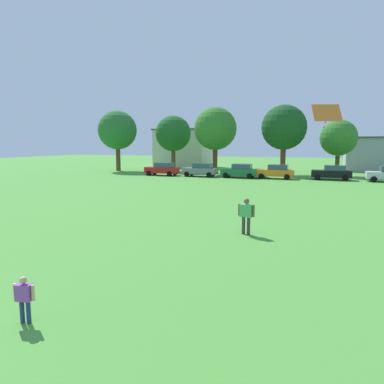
{
  "coord_description": "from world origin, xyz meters",
  "views": [
    {
      "loc": [
        8.37,
        -2.52,
        4.07
      ],
      "look_at": [
        3.77,
        10.16,
        2.23
      ],
      "focal_mm": 32.98,
      "sensor_mm": 36.0,
      "label": 1
    }
  ],
  "objects_px": {
    "parked_car_gray_1": "(201,170)",
    "child_kite_flyer": "(24,296)",
    "adult_bystander": "(246,213)",
    "tree_far_right": "(339,138)",
    "parked_car_black_4": "(332,172)",
    "tree_left": "(173,134)",
    "tree_center": "(215,129)",
    "tree_far_left": "(117,130)",
    "parked_car_orange_3": "(276,171)",
    "kite": "(327,114)",
    "parked_car_red_0": "(162,169)",
    "parked_car_green_2": "(240,171)",
    "tree_right": "(284,128)"
  },
  "relations": [
    {
      "from": "parked_car_gray_1",
      "to": "child_kite_flyer",
      "type": "bearing_deg",
      "value": 102.34
    },
    {
      "from": "adult_bystander",
      "to": "tree_far_right",
      "type": "xyz_separation_m",
      "value": [
        5.11,
        33.39,
        3.85
      ]
    },
    {
      "from": "parked_car_black_4",
      "to": "tree_left",
      "type": "height_order",
      "value": "tree_left"
    },
    {
      "from": "tree_center",
      "to": "tree_far_right",
      "type": "bearing_deg",
      "value": 7.11
    },
    {
      "from": "tree_left",
      "to": "tree_far_left",
      "type": "bearing_deg",
      "value": -161.12
    },
    {
      "from": "child_kite_flyer",
      "to": "parked_car_black_4",
      "type": "bearing_deg",
      "value": 68.78
    },
    {
      "from": "child_kite_flyer",
      "to": "tree_center",
      "type": "bearing_deg",
      "value": 90.5
    },
    {
      "from": "adult_bystander",
      "to": "tree_left",
      "type": "distance_m",
      "value": 38.71
    },
    {
      "from": "tree_center",
      "to": "child_kite_flyer",
      "type": "bearing_deg",
      "value": -79.69
    },
    {
      "from": "tree_far_left",
      "to": "tree_left",
      "type": "distance_m",
      "value": 8.44
    },
    {
      "from": "parked_car_gray_1",
      "to": "parked_car_orange_3",
      "type": "bearing_deg",
      "value": -177.58
    },
    {
      "from": "kite",
      "to": "parked_car_red_0",
      "type": "bearing_deg",
      "value": 130.5
    },
    {
      "from": "child_kite_flyer",
      "to": "parked_car_orange_3",
      "type": "height_order",
      "value": "parked_car_orange_3"
    },
    {
      "from": "parked_car_red_0",
      "to": "parked_car_gray_1",
      "type": "height_order",
      "value": "same"
    },
    {
      "from": "parked_car_green_2",
      "to": "parked_car_orange_3",
      "type": "xyz_separation_m",
      "value": [
        4.24,
        0.29,
        0.0
      ]
    },
    {
      "from": "tree_far_left",
      "to": "parked_car_red_0",
      "type": "bearing_deg",
      "value": -26.94
    },
    {
      "from": "tree_center",
      "to": "parked_car_gray_1",
      "type": "bearing_deg",
      "value": -95.29
    },
    {
      "from": "tree_far_right",
      "to": "adult_bystander",
      "type": "bearing_deg",
      "value": -98.7
    },
    {
      "from": "parked_car_gray_1",
      "to": "tree_right",
      "type": "distance_m",
      "value": 12.54
    },
    {
      "from": "tree_far_left",
      "to": "tree_center",
      "type": "relative_size",
      "value": 1.0
    },
    {
      "from": "tree_right",
      "to": "tree_far_right",
      "type": "distance_m",
      "value": 6.92
    },
    {
      "from": "kite",
      "to": "parked_car_green_2",
      "type": "relative_size",
      "value": 0.35
    },
    {
      "from": "parked_car_green_2",
      "to": "parked_car_orange_3",
      "type": "relative_size",
      "value": 1.0
    },
    {
      "from": "parked_car_gray_1",
      "to": "parked_car_black_4",
      "type": "xyz_separation_m",
      "value": [
        15.46,
        1.11,
        0.0
      ]
    },
    {
      "from": "tree_far_left",
      "to": "tree_far_right",
      "type": "relative_size",
      "value": 1.26
    },
    {
      "from": "child_kite_flyer",
      "to": "parked_car_black_4",
      "type": "relative_size",
      "value": 0.26
    },
    {
      "from": "adult_bystander",
      "to": "parked_car_green_2",
      "type": "distance_m",
      "value": 27.34
    },
    {
      "from": "parked_car_orange_3",
      "to": "tree_far_left",
      "type": "bearing_deg",
      "value": -10.14
    },
    {
      "from": "parked_car_green_2",
      "to": "tree_far_left",
      "type": "distance_m",
      "value": 21.03
    },
    {
      "from": "adult_bystander",
      "to": "tree_far_right",
      "type": "distance_m",
      "value": 34.0
    },
    {
      "from": "child_kite_flyer",
      "to": "parked_car_red_0",
      "type": "bearing_deg",
      "value": 100.21
    },
    {
      "from": "child_kite_flyer",
      "to": "parked_car_red_0",
      "type": "relative_size",
      "value": 0.26
    },
    {
      "from": "parked_car_gray_1",
      "to": "adult_bystander",
      "type": "bearing_deg",
      "value": 112.64
    },
    {
      "from": "parked_car_red_0",
      "to": "tree_far_left",
      "type": "height_order",
      "value": "tree_far_left"
    },
    {
      "from": "kite",
      "to": "tree_far_right",
      "type": "relative_size",
      "value": 0.21
    },
    {
      "from": "parked_car_black_4",
      "to": "tree_center",
      "type": "height_order",
      "value": "tree_center"
    },
    {
      "from": "kite",
      "to": "tree_far_right",
      "type": "bearing_deg",
      "value": 86.39
    },
    {
      "from": "kite",
      "to": "tree_far_right",
      "type": "xyz_separation_m",
      "value": [
        1.89,
        29.87,
        -0.74
      ]
    },
    {
      "from": "tree_left",
      "to": "kite",
      "type": "bearing_deg",
      "value": -55.2
    },
    {
      "from": "kite",
      "to": "tree_center",
      "type": "bearing_deg",
      "value": 116.4
    },
    {
      "from": "kite",
      "to": "parked_car_red_0",
      "type": "distance_m",
      "value": 30.4
    },
    {
      "from": "kite",
      "to": "parked_car_black_4",
      "type": "relative_size",
      "value": 0.35
    },
    {
      "from": "tree_far_left",
      "to": "tree_center",
      "type": "height_order",
      "value": "tree_center"
    },
    {
      "from": "adult_bystander",
      "to": "parked_car_red_0",
      "type": "bearing_deg",
      "value": -49.4
    },
    {
      "from": "parked_car_green_2",
      "to": "parked_car_orange_3",
      "type": "bearing_deg",
      "value": -176.03
    },
    {
      "from": "parked_car_red_0",
      "to": "tree_left",
      "type": "xyz_separation_m",
      "value": [
        -1.67,
        7.63,
        4.75
      ]
    },
    {
      "from": "adult_bystander",
      "to": "parked_car_black_4",
      "type": "xyz_separation_m",
      "value": [
        4.38,
        27.67,
        -0.12
      ]
    },
    {
      "from": "parked_car_gray_1",
      "to": "tree_far_left",
      "type": "bearing_deg",
      "value": -17.56
    },
    {
      "from": "tree_far_right",
      "to": "tree_left",
      "type": "bearing_deg",
      "value": 178.52
    },
    {
      "from": "parked_car_black_4",
      "to": "parked_car_gray_1",
      "type": "bearing_deg",
      "value": 4.1
    }
  ]
}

